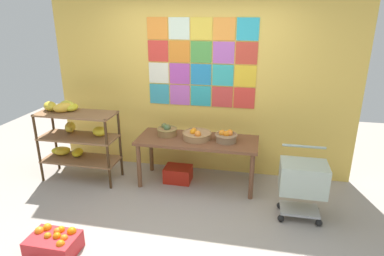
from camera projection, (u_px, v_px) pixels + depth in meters
The scene contains 10 objects.
ground at pixel (173, 228), 3.76m from camera, with size 9.10×9.10×0.00m, color gray.
back_wall_with_art at pixel (200, 73), 4.72m from camera, with size 4.38×0.07×2.98m.
banana_shelf_unit at pixel (74, 132), 4.72m from camera, with size 1.10×0.50×1.14m.
display_table at pixel (197, 145), 4.55m from camera, with size 1.64×0.64×0.67m.
fruit_basket_centre at pixel (226, 136), 4.42m from camera, with size 0.30×0.30×0.16m.
fruit_basket_left at pixel (197, 135), 4.51m from camera, with size 0.40×0.40×0.16m.
fruit_basket_back_right at pixel (167, 130), 4.64m from camera, with size 0.29×0.29×0.16m.
produce_crate_under_table at pixel (178, 174), 4.78m from camera, with size 0.38×0.29×0.22m, color #AE1E11.
orange_crate_foreground at pixel (54, 243), 3.35m from camera, with size 0.49×0.34×0.24m.
shopping_cart at pixel (303, 180), 3.81m from camera, with size 0.52×0.42×0.83m.
Camera 1 is at (0.86, -3.06, 2.32)m, focal length 31.10 mm.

